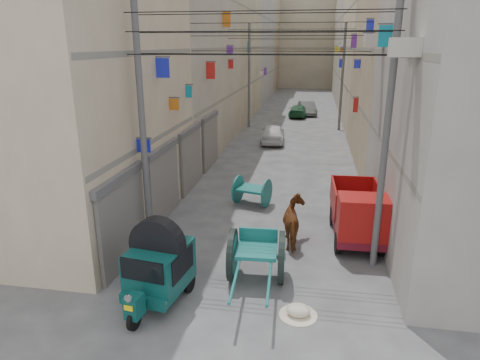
% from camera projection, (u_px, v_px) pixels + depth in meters
% --- Properties ---
extents(building_row_left, '(8.00, 62.00, 14.00)m').
position_uv_depth(building_row_left, '(212.00, 44.00, 39.51)').
color(building_row_left, '#C3B293').
rests_on(building_row_left, ground).
extents(building_row_right, '(8.00, 62.00, 14.00)m').
position_uv_depth(building_row_right, '(392.00, 44.00, 36.93)').
color(building_row_right, gray).
rests_on(building_row_right, ground).
extents(end_cap_building, '(22.00, 10.00, 13.00)m').
position_uv_depth(end_cap_building, '(307.00, 44.00, 68.14)').
color(end_cap_building, '#B2A98C').
rests_on(end_cap_building, ground).
extents(shutters_left, '(0.18, 14.40, 2.88)m').
position_uv_depth(shutters_left, '(179.00, 168.00, 18.05)').
color(shutters_left, '#46464B').
rests_on(shutters_left, ground).
extents(signboards, '(8.22, 40.52, 5.67)m').
position_uv_depth(signboards, '(290.00, 94.00, 27.43)').
color(signboards, '#C46617').
rests_on(signboards, ground).
extents(ac_units, '(0.70, 6.55, 3.35)m').
position_uv_depth(ac_units, '(391.00, 10.00, 12.48)').
color(ac_units, '#B3AEA0').
rests_on(ac_units, ground).
extents(utility_poles, '(7.40, 22.20, 8.00)m').
position_uv_depth(utility_poles, '(285.00, 93.00, 22.88)').
color(utility_poles, '#4F4F51').
rests_on(utility_poles, ground).
extents(overhead_cables, '(7.40, 22.52, 1.12)m').
position_uv_depth(overhead_cables, '(283.00, 37.00, 19.60)').
color(overhead_cables, black).
rests_on(overhead_cables, ground).
extents(auto_rickshaw, '(1.69, 2.59, 1.77)m').
position_uv_depth(auto_rickshaw, '(159.00, 265.00, 11.03)').
color(auto_rickshaw, black).
rests_on(auto_rickshaw, ground).
extents(tonga_cart, '(1.64, 3.39, 1.50)m').
position_uv_depth(tonga_cart, '(257.00, 255.00, 12.08)').
color(tonga_cart, black).
rests_on(tonga_cart, ground).
extents(mini_truck, '(1.70, 3.57, 1.98)m').
position_uv_depth(mini_truck, '(358.00, 218.00, 14.23)').
color(mini_truck, black).
rests_on(mini_truck, ground).
extents(second_cart, '(1.61, 1.50, 1.20)m').
position_uv_depth(second_cart, '(252.00, 190.00, 17.87)').
color(second_cart, '#16605C').
rests_on(second_cart, ground).
extents(feed_sack, '(0.60, 0.48, 0.30)m').
position_uv_depth(feed_sack, '(298.00, 310.00, 10.64)').
color(feed_sack, beige).
rests_on(feed_sack, ground).
extents(horse, '(1.15, 1.97, 1.56)m').
position_uv_depth(horse, '(296.00, 223.00, 14.28)').
color(horse, brown).
rests_on(horse, ground).
extents(distant_car_white, '(1.72, 3.87, 1.29)m').
position_uv_depth(distant_car_white, '(273.00, 134.00, 29.20)').
color(distant_car_white, silver).
rests_on(distant_car_white, ground).
extents(distant_car_grey, '(2.01, 3.98, 1.25)m').
position_uv_depth(distant_car_grey, '(307.00, 108.00, 40.88)').
color(distant_car_grey, '#555A58').
rests_on(distant_car_grey, ground).
extents(distant_car_green, '(1.83, 3.92, 1.11)m').
position_uv_depth(distant_car_green, '(299.00, 111.00, 39.76)').
color(distant_car_green, '#1B4F2C').
rests_on(distant_car_green, ground).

